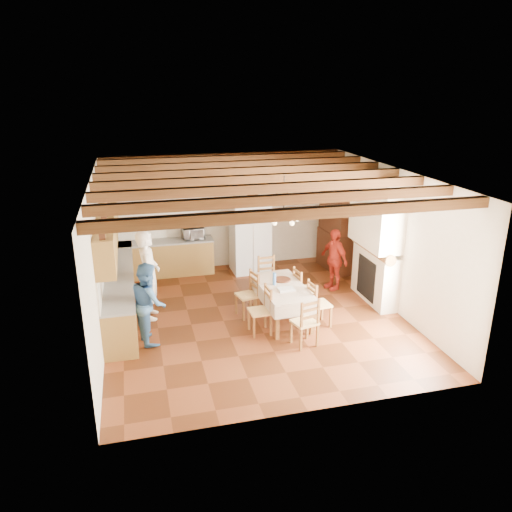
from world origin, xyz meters
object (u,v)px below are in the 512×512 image
(chair_right_far, at_px, (304,289))
(dining_table, at_px, (282,290))
(chair_right_near, at_px, (319,303))
(chair_end_far, at_px, (268,278))
(person_man, at_px, (149,275))
(microwave, at_px, (193,233))
(chair_end_near, at_px, (305,321))
(chair_left_near, at_px, (260,310))
(chair_left_far, at_px, (247,294))
(person_woman_red, at_px, (334,259))
(hutch, at_px, (337,227))
(person_woman_blue, at_px, (149,303))
(refrigerator, at_px, (250,236))

(chair_right_far, bearing_deg, dining_table, 112.57)
(chair_right_near, distance_m, chair_end_far, 1.68)
(person_man, distance_m, microwave, 2.68)
(chair_end_near, bearing_deg, chair_left_near, -57.13)
(microwave, bearing_deg, chair_left_far, -82.62)
(chair_left_far, distance_m, person_woman_red, 2.51)
(person_woman_red, bearing_deg, chair_end_far, -102.21)
(hutch, relative_size, dining_table, 1.30)
(hutch, bearing_deg, chair_left_near, -139.44)
(chair_right_far, height_order, person_man, person_man)
(chair_end_far, bearing_deg, person_woman_red, 4.39)
(person_man, xyz_separation_m, person_woman_blue, (-0.06, -1.02, -0.16))
(chair_right_far, xyz_separation_m, microwave, (-1.98, 2.84, 0.57))
(chair_right_near, bearing_deg, chair_end_near, 134.62)
(refrigerator, distance_m, chair_left_near, 3.47)
(refrigerator, xyz_separation_m, person_woman_blue, (-2.70, -3.16, -0.16))
(chair_left_near, xyz_separation_m, person_woman_red, (2.25, 1.74, 0.25))
(dining_table, distance_m, person_woman_red, 2.11)
(chair_end_far, relative_size, person_woman_red, 0.66)
(microwave, bearing_deg, chair_right_far, -62.35)
(refrigerator, bearing_deg, chair_end_near, -91.04)
(refrigerator, height_order, person_woman_blue, refrigerator)
(hutch, relative_size, person_woman_blue, 1.47)
(refrigerator, distance_m, dining_table, 2.95)
(chair_right_far, distance_m, person_woman_blue, 3.32)
(chair_end_near, xyz_separation_m, person_woman_red, (1.57, 2.39, 0.25))
(person_woman_blue, relative_size, microwave, 2.93)
(person_man, bearing_deg, hutch, -66.94)
(hutch, bearing_deg, chair_right_far, -132.74)
(refrigerator, height_order, hutch, hutch)
(chair_right_near, bearing_deg, refrigerator, 4.16)
(chair_end_far, distance_m, microwave, 2.54)
(chair_right_far, bearing_deg, person_man, 75.04)
(chair_left_near, bearing_deg, chair_left_far, -178.24)
(dining_table, xyz_separation_m, chair_end_near, (0.10, -1.10, -0.19))
(chair_end_far, xyz_separation_m, microwave, (-1.41, 2.03, 0.57))
(chair_left_far, xyz_separation_m, person_man, (-1.95, 0.44, 0.46))
(refrigerator, relative_size, chair_right_near, 1.95)
(dining_table, xyz_separation_m, person_woman_blue, (-2.66, -0.22, 0.11))
(chair_left_near, height_order, person_woman_blue, person_woman_blue)
(chair_left_far, height_order, chair_end_far, same)
(hutch, bearing_deg, person_woman_blue, -156.62)
(refrigerator, xyz_separation_m, chair_left_near, (-0.62, -3.38, -0.46))
(refrigerator, distance_m, chair_end_far, 1.85)
(person_woman_blue, height_order, microwave, person_woman_blue)
(dining_table, distance_m, chair_left_far, 0.77)
(dining_table, bearing_deg, person_woman_red, 37.92)
(refrigerator, bearing_deg, chair_right_far, -79.77)
(dining_table, distance_m, chair_right_near, 0.80)
(person_woman_red, bearing_deg, chair_left_near, -69.74)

